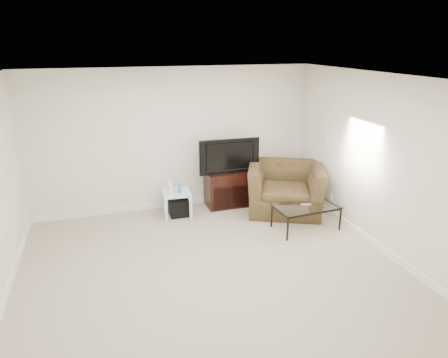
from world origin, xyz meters
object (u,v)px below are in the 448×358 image
object	(u,v)px
television	(228,155)
subwoofer	(179,207)
coffee_table	(306,217)
tv_stand	(227,188)
recliner	(285,180)
side_table	(177,204)

from	to	relation	value
television	subwoofer	size ratio (longest dim) A/B	3.23
subwoofer	coffee_table	xyz separation A→B (m)	(1.86, -1.14, 0.04)
tv_stand	recliner	world-z (taller)	recliner
tv_stand	coffee_table	bearing A→B (deg)	-56.67
side_table	tv_stand	bearing A→B (deg)	13.10
television	recliner	size ratio (longest dim) A/B	0.79
coffee_table	recliner	bearing A→B (deg)	89.67
tv_stand	side_table	size ratio (longest dim) A/B	1.69
television	recliner	xyz separation A→B (m)	(0.90, -0.53, -0.41)
tv_stand	television	bearing A→B (deg)	-90.00
television	tv_stand	bearing A→B (deg)	92.28
tv_stand	recliner	size ratio (longest dim) A/B	0.61
recliner	coffee_table	xyz separation A→B (m)	(-0.00, -0.79, -0.36)
side_table	coffee_table	bearing A→B (deg)	-30.84
television	side_table	xyz separation A→B (m)	(-0.99, -0.20, -0.75)
side_table	television	bearing A→B (deg)	11.29
television	coffee_table	world-z (taller)	television
television	recliner	bearing A→B (deg)	-28.43
television	side_table	size ratio (longest dim) A/B	2.18
recliner	coffee_table	size ratio (longest dim) A/B	1.25
subwoofer	recliner	size ratio (longest dim) A/B	0.24
tv_stand	subwoofer	xyz separation A→B (m)	(-0.96, -0.21, -0.17)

